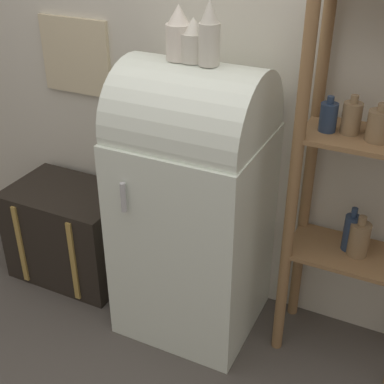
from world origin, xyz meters
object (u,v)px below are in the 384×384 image
at_px(refrigerator, 193,200).
at_px(suitcase_trunk, 72,232).
at_px(vase_right, 209,35).
at_px(vase_center, 193,41).
at_px(vase_left, 179,34).

height_order(refrigerator, suitcase_trunk, refrigerator).
bearing_deg(vase_right, vase_center, 164.11).
bearing_deg(vase_right, vase_left, 172.58).
bearing_deg(vase_right, suitcase_trunk, 176.68).
height_order(vase_left, vase_right, vase_right).
relative_size(suitcase_trunk, vase_center, 3.72).
relative_size(refrigerator, suitcase_trunk, 2.10).
bearing_deg(vase_center, vase_left, -176.48).
bearing_deg(suitcase_trunk, vase_center, -2.01).
bearing_deg(vase_center, refrigerator, -59.47).
bearing_deg(vase_center, vase_right, -15.89).
bearing_deg(refrigerator, suitcase_trunk, 177.33).
distance_m(refrigerator, vase_right, 0.77).
bearing_deg(refrigerator, vase_left, 175.57).
distance_m(refrigerator, vase_left, 0.75).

